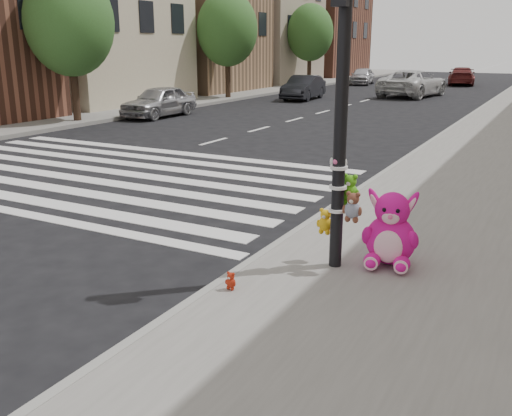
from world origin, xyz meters
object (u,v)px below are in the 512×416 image
Objects in this scene: car_silver_far at (159,101)px; car_white_near at (413,83)px; pink_bunny at (391,234)px; car_dark_far at (303,88)px; red_teddy at (231,281)px; signal_pole at (342,139)px.

car_white_near reaches higher than car_silver_far.
car_dark_far reaches higher than pink_bunny.
red_teddy is 0.06× the size of car_silver_far.
red_teddy is at bearing -72.92° from car_dark_far.
pink_bunny is (0.59, 0.35, -1.24)m from signal_pole.
signal_pole reaches higher than car_dark_far.
car_dark_far is 0.72× the size of car_white_near.
car_dark_far is at bearing 77.63° from car_silver_far.
red_teddy is 0.04× the size of car_white_near.
car_white_near is at bearing 102.74° from red_teddy.
pink_bunny is 24.40m from car_dark_far.
pink_bunny is at bearing 30.95° from signal_pole.
car_silver_far is (-13.01, 12.02, 0.08)m from pink_bunny.
car_silver_far is at bearing 133.55° from red_teddy.
pink_bunny is at bearing 53.18° from red_teddy.
car_dark_far is at bearing 107.05° from pink_bunny.
signal_pole reaches higher than car_silver_far.
car_silver_far is 0.70× the size of car_white_near.
pink_bunny reaches higher than red_teddy.
pink_bunny is at bearing -42.81° from car_silver_far.
signal_pole is 0.74× the size of car_white_near.
car_white_near is at bearing 39.06° from car_dark_far.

